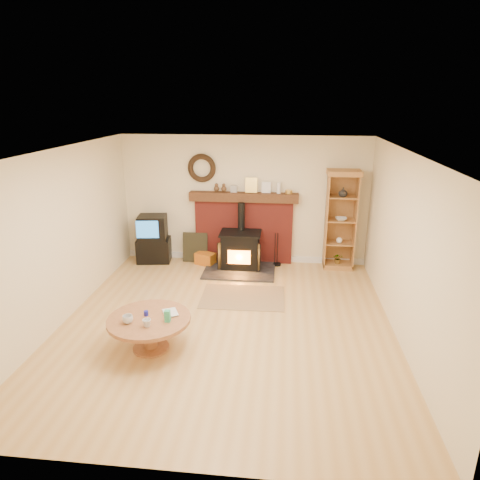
# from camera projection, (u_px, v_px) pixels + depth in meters

# --- Properties ---
(ground) EXTENTS (5.50, 5.50, 0.00)m
(ground) POSITION_uv_depth(u_px,v_px,m) (226.00, 324.00, 6.54)
(ground) COLOR tan
(ground) RESTS_ON ground
(room_shell) EXTENTS (5.02, 5.52, 2.61)m
(room_shell) POSITION_uv_depth(u_px,v_px,m) (225.00, 214.00, 6.09)
(room_shell) COLOR beige
(room_shell) RESTS_ON ground
(chimney_breast) EXTENTS (2.20, 0.22, 1.78)m
(chimney_breast) POSITION_uv_depth(u_px,v_px,m) (244.00, 225.00, 8.81)
(chimney_breast) COLOR maroon
(chimney_breast) RESTS_ON ground
(wood_stove) EXTENTS (1.40, 1.00, 1.31)m
(wood_stove) POSITION_uv_depth(u_px,v_px,m) (240.00, 251.00, 8.58)
(wood_stove) COLOR black
(wood_stove) RESTS_ON ground
(area_rug) EXTENTS (1.45, 1.01, 0.01)m
(area_rug) POSITION_uv_depth(u_px,v_px,m) (243.00, 297.00, 7.41)
(area_rug) COLOR olive
(area_rug) RESTS_ON ground
(tv_unit) EXTENTS (0.73, 0.56, 0.99)m
(tv_unit) POSITION_uv_depth(u_px,v_px,m) (153.00, 240.00, 8.91)
(tv_unit) COLOR black
(tv_unit) RESTS_ON ground
(curio_cabinet) EXTENTS (0.64, 0.46, 1.99)m
(curio_cabinet) POSITION_uv_depth(u_px,v_px,m) (340.00, 220.00, 8.44)
(curio_cabinet) COLOR #996532
(curio_cabinet) RESTS_ON ground
(firelog_box) EXTENTS (0.46, 0.38, 0.24)m
(firelog_box) POSITION_uv_depth(u_px,v_px,m) (205.00, 259.00, 8.85)
(firelog_box) COLOR orange
(firelog_box) RESTS_ON ground
(leaning_painting) EXTENTS (0.52, 0.14, 0.62)m
(leaning_painting) POSITION_uv_depth(u_px,v_px,m) (195.00, 247.00, 8.95)
(leaning_painting) COLOR black
(leaning_painting) RESTS_ON ground
(fire_tools) EXTENTS (0.16, 0.16, 0.70)m
(fire_tools) POSITION_uv_depth(u_px,v_px,m) (277.00, 260.00, 8.80)
(fire_tools) COLOR black
(fire_tools) RESTS_ON ground
(coffee_table) EXTENTS (1.12, 1.12, 0.63)m
(coffee_table) POSITION_uv_depth(u_px,v_px,m) (149.00, 324.00, 5.77)
(coffee_table) COLOR brown
(coffee_table) RESTS_ON ground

